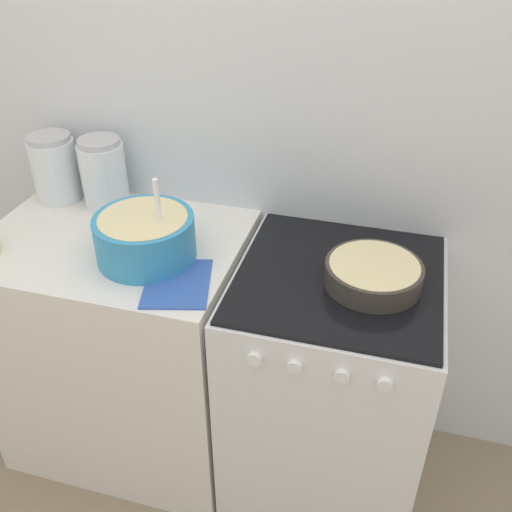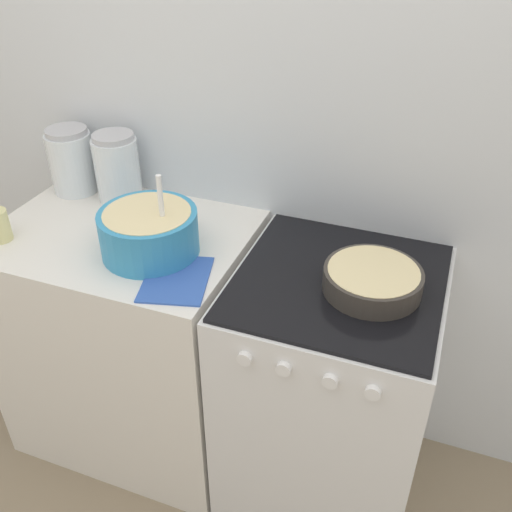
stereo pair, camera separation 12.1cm
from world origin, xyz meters
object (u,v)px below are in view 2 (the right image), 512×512
(stove, at_px, (328,390))
(storage_jar_left, at_px, (72,165))
(mixing_bowl, at_px, (149,230))
(baking_pan, at_px, (373,280))
(storage_jar_middle, at_px, (118,172))

(stove, bearing_deg, storage_jar_left, 168.52)
(mixing_bowl, height_order, baking_pan, mixing_bowl)
(mixing_bowl, relative_size, baking_pan, 1.09)
(stove, xyz_separation_m, storage_jar_left, (-1.05, 0.21, 0.56))
(baking_pan, distance_m, storage_jar_middle, 0.98)
(stove, distance_m, storage_jar_middle, 1.05)
(mixing_bowl, xyz_separation_m, baking_pan, (0.68, 0.05, -0.04))
(mixing_bowl, bearing_deg, storage_jar_left, 149.51)
(stove, xyz_separation_m, storage_jar_middle, (-0.86, 0.21, 0.56))
(stove, relative_size, baking_pan, 3.31)
(storage_jar_left, relative_size, storage_jar_middle, 0.97)
(baking_pan, bearing_deg, storage_jar_middle, 166.46)
(baking_pan, height_order, storage_jar_middle, storage_jar_middle)
(baking_pan, bearing_deg, storage_jar_left, 168.65)
(storage_jar_middle, bearing_deg, baking_pan, -13.54)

